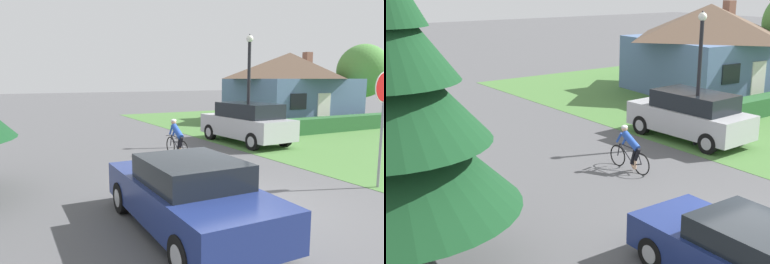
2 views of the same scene
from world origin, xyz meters
The scene contains 7 objects.
ground_plane centered at (0.00, 0.00, 0.00)m, with size 140.00×140.00×0.00m, color #515154.
cottage_house centered at (12.57, 12.52, 2.34)m, with size 7.70×7.80×4.64m.
sedan_left_lane centered at (-1.62, -0.63, 0.70)m, with size 1.90×4.45×1.41m.
cyclist centered at (1.08, 5.60, 0.67)m, with size 0.44×1.74×1.39m.
parked_suv_right centered at (5.05, 6.80, 0.91)m, with size 2.12×4.66×1.79m.
street_lamp centered at (4.69, 6.19, 2.77)m, with size 0.29×0.29×4.66m.
conifer_tall_near centered at (-6.58, 3.44, 3.34)m, with size 4.64×4.64×6.29m.
Camera 2 is at (-9.30, -6.00, 5.53)m, focal length 50.00 mm.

